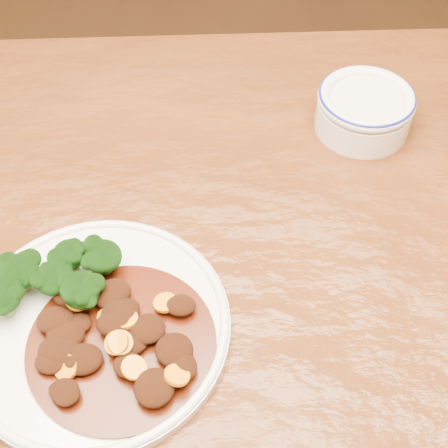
{
  "coord_description": "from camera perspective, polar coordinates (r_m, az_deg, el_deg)",
  "views": [
    {
      "loc": [
        0.01,
        -0.4,
        1.33
      ],
      "look_at": [
        0.03,
        0.05,
        0.77
      ],
      "focal_mm": 50.0,
      "sensor_mm": 36.0,
      "label": 1
    }
  ],
  "objects": [
    {
      "name": "dinner_plate",
      "position": [
        0.67,
        -11.56,
        -9.12
      ],
      "size": [
        0.28,
        0.28,
        0.02
      ],
      "rotation": [
        0.0,
        0.0,
        -0.05
      ],
      "color": "white",
      "rests_on": "dining_table"
    },
    {
      "name": "broccoli_florets",
      "position": [
        0.67,
        -14.79,
        -4.67
      ],
      "size": [
        0.14,
        0.09,
        0.05
      ],
      "color": "olive",
      "rests_on": "dinner_plate"
    },
    {
      "name": "dip_bowl",
      "position": [
        0.86,
        12.72,
        10.26
      ],
      "size": [
        0.13,
        0.13,
        0.06
      ],
      "rotation": [
        0.0,
        0.0,
        -0.24
      ],
      "color": "white",
      "rests_on": "dining_table"
    },
    {
      "name": "mince_stew",
      "position": [
        0.64,
        -10.16,
        -10.34
      ],
      "size": [
        0.19,
        0.19,
        0.03
      ],
      "color": "#461607",
      "rests_on": "dinner_plate"
    },
    {
      "name": "dining_table",
      "position": [
        0.77,
        -1.98,
        -7.48
      ],
      "size": [
        1.5,
        0.9,
        0.75
      ],
      "rotation": [
        0.0,
        0.0,
        0.0
      ],
      "color": "#5D2B10",
      "rests_on": "ground"
    }
  ]
}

